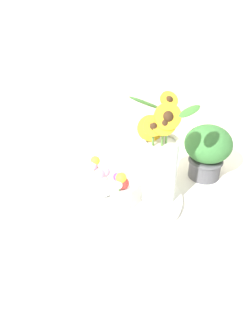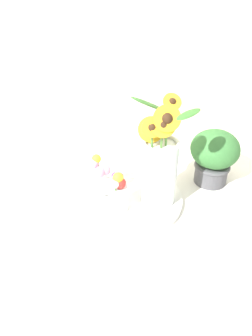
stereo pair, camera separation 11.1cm
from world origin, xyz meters
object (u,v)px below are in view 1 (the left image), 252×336
Objects in this scene: vase_bulb_right at (102,181)px; potted_plant at (207,150)px; mason_jar_sunflowers at (159,162)px; vase_small_center at (121,193)px; serving_tray at (126,199)px.

vase_bulb_right is 0.43m from potted_plant.
mason_jar_sunflowers is 0.26m from potted_plant.
vase_small_center is 0.72× the size of potted_plant.
serving_tray is at bearing 168.27° from mason_jar_sunflowers.
mason_jar_sunflowers reaches higher than vase_small_center.
potted_plant is at bearing 23.33° from vase_small_center.
mason_jar_sunflowers is 0.17m from vase_small_center.
mason_jar_sunflowers is 1.69× the size of potted_plant.
vase_small_center is at bearing -61.68° from vase_bulb_right.
potted_plant is (0.23, 0.12, -0.05)m from mason_jar_sunflowers.
serving_tray is at bearing -17.55° from vase_bulb_right.
serving_tray is 1.87× the size of potted_plant.
serving_tray is 1.10× the size of mason_jar_sunflowers.
mason_jar_sunflowers is at bearing -11.73° from serving_tray.
potted_plant is (0.42, 0.07, 0.04)m from vase_bulb_right.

